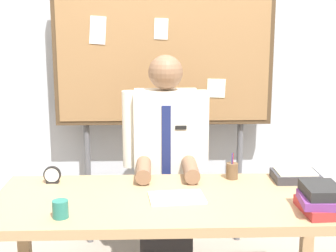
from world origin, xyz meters
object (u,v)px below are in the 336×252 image
desk (169,212)px  person (166,174)px  coffee_mug (60,209)px  pen_holder (232,171)px  book_stack (322,200)px  paper_tray (295,176)px  desk_clock (52,176)px  bulletin_board (164,60)px  open_notebook (177,198)px

desk → person: bearing=90.0°
coffee_mug → pen_holder: (0.91, 0.56, 0.01)m
desk → coffee_mug: size_ratio=21.71×
coffee_mug → pen_holder: pen_holder is taller
book_stack → paper_tray: size_ratio=1.05×
desk_clock → bulletin_board: bearing=47.9°
desk → person: size_ratio=1.29×
bulletin_board → pen_holder: bearing=-61.1°
bulletin_board → pen_holder: size_ratio=11.79×
desk_clock → paper_tray: bearing=-0.1°
pen_holder → paper_tray: 0.37m
desk_clock → paper_tray: 1.42m
book_stack → coffee_mug: bearing=-179.1°
bulletin_board → pen_holder: 0.99m
open_notebook → pen_holder: size_ratio=1.80×
open_notebook → pen_holder: pen_holder is taller
book_stack → open_notebook: bearing=163.0°
coffee_mug → person: bearing=57.8°
bulletin_board → open_notebook: bulletin_board is taller
desk_clock → paper_tray: desk_clock is taller
coffee_mug → paper_tray: coffee_mug is taller
desk → desk_clock: size_ratio=18.73×
desk_clock → pen_holder: (1.05, 0.04, 0.00)m
desk → bulletin_board: (-0.00, 1.00, 0.73)m
coffee_mug → pen_holder: 1.07m
desk → coffee_mug: 0.60m
bulletin_board → paper_tray: size_ratio=7.25×
desk_clock → pen_holder: pen_holder is taller
person → paper_tray: bearing=-23.4°
bulletin_board → person: bearing=-90.0°
person → desk_clock: 0.75m
person → pen_holder: bearing=-36.3°
bulletin_board → book_stack: bulletin_board is taller
desk_clock → book_stack: bearing=-19.4°
person → book_stack: (0.74, -0.82, 0.12)m
pen_holder → paper_tray: pen_holder is taller
coffee_mug → paper_tray: size_ratio=0.33×
paper_tray → book_stack: bearing=-91.8°
desk_clock → pen_holder: 1.05m
open_notebook → book_stack: bearing=-17.0°
book_stack → coffee_mug: 1.26m
person → book_stack: person is taller
person → bulletin_board: size_ratio=0.77×
desk → bulletin_board: bulletin_board is taller
desk_clock → coffee_mug: desk_clock is taller
open_notebook → coffee_mug: coffee_mug is taller
person → coffee_mug: 1.00m
open_notebook → paper_tray: size_ratio=1.11×
desk → pen_holder: size_ratio=11.64×
open_notebook → pen_holder: bearing=43.1°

